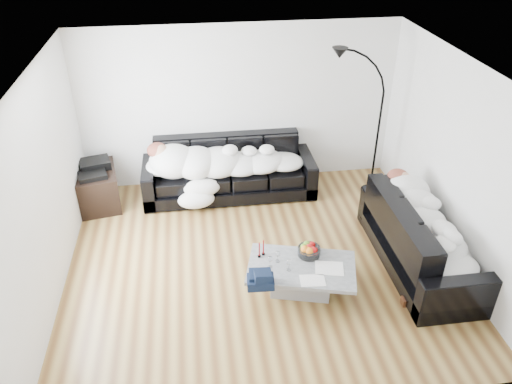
{
  "coord_description": "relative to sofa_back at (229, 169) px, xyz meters",
  "views": [
    {
      "loc": [
        -0.76,
        -5.15,
        4.3
      ],
      "look_at": [
        0.0,
        0.3,
        0.9
      ],
      "focal_mm": 35.0,
      "sensor_mm": 36.0,
      "label": 1
    }
  ],
  "objects": [
    {
      "name": "wine_glass_c",
      "position": [
        0.49,
        -2.46,
        0.01
      ],
      "size": [
        0.08,
        0.08,
        0.16
      ],
      "primitive_type": "cylinder",
      "rotation": [
        0.0,
        0.0,
        -0.16
      ],
      "color": "white",
      "rests_on": "coffee_table"
    },
    {
      "name": "newspaper_a",
      "position": [
        0.98,
        -2.5,
        -0.06
      ],
      "size": [
        0.39,
        0.33,
        0.01
      ],
      "primitive_type": "cube",
      "rotation": [
        0.0,
        0.0,
        -0.22
      ],
      "color": "silver",
      "rests_on": "coffee_table"
    },
    {
      "name": "wine_glass_a",
      "position": [
        0.38,
        -2.28,
        0.01
      ],
      "size": [
        0.07,
        0.07,
        0.15
      ],
      "primitive_type": "cylinder",
      "rotation": [
        0.0,
        0.0,
        0.07
      ],
      "color": "white",
      "rests_on": "coffee_table"
    },
    {
      "name": "av_cabinet",
      "position": [
        -2.05,
        -0.05,
        -0.15
      ],
      "size": [
        0.74,
        0.95,
        0.59
      ],
      "primitive_type": "cube",
      "rotation": [
        0.0,
        0.0,
        0.18
      ],
      "color": "black",
      "rests_on": "ground"
    },
    {
      "name": "ground",
      "position": [
        0.23,
        -1.79,
        -0.44
      ],
      "size": [
        5.0,
        5.0,
        0.0
      ],
      "primitive_type": "plane",
      "color": "brown",
      "rests_on": "ground"
    },
    {
      "name": "fruit_bowl",
      "position": [
        0.79,
        -2.21,
        0.02
      ],
      "size": [
        0.36,
        0.36,
        0.17
      ],
      "primitive_type": "cylinder",
      "rotation": [
        0.0,
        0.0,
        -0.31
      ],
      "color": "white",
      "rests_on": "coffee_table"
    },
    {
      "name": "sofa_right",
      "position": [
        2.3,
        -2.12,
        0.0
      ],
      "size": [
        0.94,
        2.19,
        0.89
      ],
      "primitive_type": "cube",
      "rotation": [
        0.0,
        0.0,
        1.57
      ],
      "color": "black",
      "rests_on": "ground"
    },
    {
      "name": "wine_glass_b",
      "position": [
        0.27,
        -2.37,
        0.01
      ],
      "size": [
        0.08,
        0.08,
        0.16
      ],
      "primitive_type": "cylinder",
      "rotation": [
        0.0,
        0.0,
        0.18
      ],
      "color": "white",
      "rests_on": "coffee_table"
    },
    {
      "name": "wall_right",
      "position": [
        2.73,
        -1.79,
        0.86
      ],
      "size": [
        0.02,
        4.5,
        2.6
      ],
      "primitive_type": "cube",
      "color": "silver",
      "rests_on": "ground"
    },
    {
      "name": "candle_right",
      "position": [
        0.23,
        -2.13,
        0.04
      ],
      "size": [
        0.05,
        0.05,
        0.22
      ],
      "primitive_type": "cylinder",
      "rotation": [
        0.0,
        0.0,
        0.2
      ],
      "color": "maroon",
      "rests_on": "coffee_table"
    },
    {
      "name": "floor_lamp",
      "position": [
        2.29,
        -0.26,
        0.61
      ],
      "size": [
        0.82,
        0.59,
        2.1
      ],
      "primitive_type": null,
      "rotation": [
        0.0,
        0.0,
        -0.43
      ],
      "color": "black",
      "rests_on": "ground"
    },
    {
      "name": "navy_jacket",
      "position": [
        0.11,
        -2.67,
        0.09
      ],
      "size": [
        0.36,
        0.31,
        0.16
      ],
      "primitive_type": null,
      "rotation": [
        0.0,
        0.0,
        0.14
      ],
      "color": "black",
      "rests_on": "coffee_table"
    },
    {
      "name": "stereo",
      "position": [
        -2.05,
        -0.05,
        0.21
      ],
      "size": [
        0.51,
        0.44,
        0.13
      ],
      "primitive_type": "cube",
      "rotation": [
        0.0,
        0.0,
        0.26
      ],
      "color": "black",
      "rests_on": "av_cabinet"
    },
    {
      "name": "coffee_table",
      "position": [
        0.66,
        -2.41,
        -0.25
      ],
      "size": [
        1.44,
        1.06,
        0.38
      ],
      "primitive_type": "cube",
      "rotation": [
        0.0,
        0.0,
        -0.26
      ],
      "color": "#939699",
      "rests_on": "ground"
    },
    {
      "name": "newspaper_b",
      "position": [
        0.73,
        -2.68,
        -0.06
      ],
      "size": [
        0.31,
        0.23,
        0.01
      ],
      "primitive_type": "cube",
      "rotation": [
        0.0,
        0.0,
        -0.09
      ],
      "color": "silver",
      "rests_on": "coffee_table"
    },
    {
      "name": "ceiling",
      "position": [
        0.23,
        -1.79,
        2.16
      ],
      "size": [
        5.0,
        5.0,
        0.0
      ],
      "primitive_type": "plane",
      "color": "white",
      "rests_on": "ground"
    },
    {
      "name": "candle_left",
      "position": [
        0.17,
        -2.17,
        0.04
      ],
      "size": [
        0.05,
        0.05,
        0.21
      ],
      "primitive_type": "cylinder",
      "rotation": [
        0.0,
        0.0,
        0.33
      ],
      "color": "maroon",
      "rests_on": "coffee_table"
    },
    {
      "name": "shoes",
      "position": [
        2.03,
        -2.77,
        -0.39
      ],
      "size": [
        0.55,
        0.45,
        0.11
      ],
      "primitive_type": null,
      "rotation": [
        0.0,
        0.0,
        -0.22
      ],
      "color": "#472311",
      "rests_on": "ground"
    },
    {
      "name": "sofa_back",
      "position": [
        0.0,
        0.0,
        0.0
      ],
      "size": [
        2.71,
        0.94,
        0.89
      ],
      "primitive_type": "cube",
      "color": "black",
      "rests_on": "ground"
    },
    {
      "name": "wall_back",
      "position": [
        0.23,
        0.46,
        0.86
      ],
      "size": [
        5.0,
        0.02,
        2.6
      ],
      "primitive_type": "cube",
      "color": "silver",
      "rests_on": "ground"
    },
    {
      "name": "teal_cushion",
      "position": [
        2.24,
        -1.44,
        0.28
      ],
      "size": [
        0.42,
        0.38,
        0.2
      ],
      "primitive_type": "ellipsoid",
      "rotation": [
        0.0,
        0.0,
        0.24
      ],
      "color": "#0F6F63",
      "rests_on": "sofa_right"
    },
    {
      "name": "wall_left",
      "position": [
        -2.27,
        -1.79,
        0.86
      ],
      "size": [
        0.02,
        4.5,
        2.6
      ],
      "primitive_type": "cube",
      "color": "silver",
      "rests_on": "ground"
    },
    {
      "name": "sleeper_right",
      "position": [
        2.3,
        -2.12,
        0.21
      ],
      "size": [
        0.79,
        1.88,
        0.46
      ],
      "primitive_type": null,
      "rotation": [
        0.0,
        0.0,
        1.57
      ],
      "color": "white",
      "rests_on": "sofa_right"
    },
    {
      "name": "sleeper_back",
      "position": [
        0.0,
        -0.05,
        0.21
      ],
      "size": [
        2.29,
        0.79,
        0.46
      ],
      "primitive_type": null,
      "color": "white",
      "rests_on": "sofa_back"
    }
  ]
}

